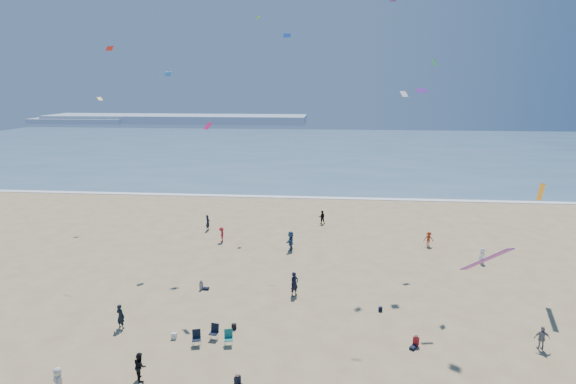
{
  "coord_description": "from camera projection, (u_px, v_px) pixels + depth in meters",
  "views": [
    {
      "loc": [
        4.28,
        -17.93,
        16.02
      ],
      "look_at": [
        2.0,
        8.0,
        9.75
      ],
      "focal_mm": 28.0,
      "sensor_mm": 36.0,
      "label": 1
    }
  ],
  "objects": [
    {
      "name": "headland_near",
      "position": [
        80.0,
        121.0,
        189.57
      ],
      "size": [
        40.0,
        14.0,
        2.0
      ],
      "primitive_type": "cube",
      "color": "#7A8EA8",
      "rests_on": "ground"
    },
    {
      "name": "navy_bag",
      "position": [
        380.0,
        309.0,
        32.46
      ],
      "size": [
        0.28,
        0.18,
        0.34
      ],
      "primitive_type": "cube",
      "color": "black",
      "rests_on": "ground"
    },
    {
      "name": "kites_aloft",
      "position": [
        405.0,
        103.0,
        30.32
      ],
      "size": [
        45.3,
        37.28,
        26.0
      ],
      "color": "yellow",
      "rests_on": "ground"
    },
    {
      "name": "white_tote",
      "position": [
        174.0,
        336.0,
        28.95
      ],
      "size": [
        0.35,
        0.2,
        0.4
      ],
      "primitive_type": "cube",
      "color": "silver",
      "rests_on": "ground"
    },
    {
      "name": "black_backpack",
      "position": [
        234.0,
        327.0,
        30.09
      ],
      "size": [
        0.3,
        0.22,
        0.38
      ],
      "primitive_type": "cube",
      "color": "black",
      "rests_on": "ground"
    },
    {
      "name": "surf_line",
      "position": [
        297.0,
        197.0,
        65.05
      ],
      "size": [
        220.0,
        1.2,
        0.08
      ],
      "primitive_type": "cube",
      "color": "white",
      "rests_on": "ground"
    },
    {
      "name": "chair_cluster",
      "position": [
        213.0,
        336.0,
        28.34
      ],
      "size": [
        2.71,
        1.5,
        1.0
      ],
      "color": "black",
      "rests_on": "ground"
    },
    {
      "name": "ocean",
      "position": [
        310.0,
        149.0,
        113.48
      ],
      "size": [
        220.0,
        100.0,
        0.06
      ],
      "primitive_type": "cube",
      "color": "#476B84",
      "rests_on": "ground"
    },
    {
      "name": "standing_flyers",
      "position": [
        307.0,
        284.0,
        34.95
      ],
      "size": [
        28.91,
        36.69,
        1.93
      ],
      "color": "black",
      "rests_on": "ground"
    },
    {
      "name": "headland_far",
      "position": [
        176.0,
        119.0,
        190.86
      ],
      "size": [
        110.0,
        20.0,
        3.2
      ],
      "primitive_type": "cube",
      "color": "#7A8EA8",
      "rests_on": "ground"
    }
  ]
}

